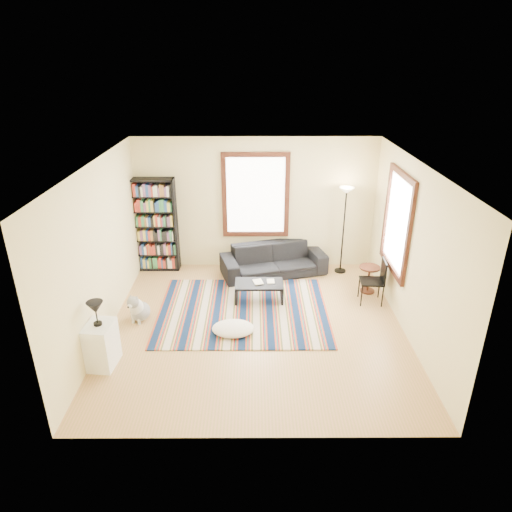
{
  "coord_description": "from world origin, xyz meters",
  "views": [
    {
      "loc": [
        -0.03,
        -6.69,
        4.3
      ],
      "look_at": [
        0.0,
        0.5,
        1.1
      ],
      "focal_mm": 32.0,
      "sensor_mm": 36.0,
      "label": 1
    }
  ],
  "objects_px": {
    "floor_cushion": "(233,328)",
    "white_cabinet": "(101,345)",
    "side_table": "(369,279)",
    "floor_lamp": "(343,231)",
    "dog": "(140,306)",
    "bookshelf": "(156,225)",
    "sofa": "(274,260)",
    "folding_chair": "(372,281)",
    "coffee_table": "(259,291)"
  },
  "relations": [
    {
      "from": "coffee_table",
      "to": "white_cabinet",
      "type": "xyz_separation_m",
      "value": [
        -2.36,
        -1.96,
        0.17
      ]
    },
    {
      "from": "sofa",
      "to": "folding_chair",
      "type": "distance_m",
      "value": 2.15
    },
    {
      "from": "floor_cushion",
      "to": "folding_chair",
      "type": "bearing_deg",
      "value": 22.48
    },
    {
      "from": "bookshelf",
      "to": "floor_lamp",
      "type": "bearing_deg",
      "value": -2.48
    },
    {
      "from": "floor_cushion",
      "to": "floor_lamp",
      "type": "distance_m",
      "value": 3.34
    },
    {
      "from": "floor_lamp",
      "to": "folding_chair",
      "type": "bearing_deg",
      "value": -75.9
    },
    {
      "from": "coffee_table",
      "to": "folding_chair",
      "type": "bearing_deg",
      "value": -2.12
    },
    {
      "from": "floor_cushion",
      "to": "white_cabinet",
      "type": "xyz_separation_m",
      "value": [
        -1.91,
        -0.83,
        0.26
      ]
    },
    {
      "from": "floor_cushion",
      "to": "dog",
      "type": "xyz_separation_m",
      "value": [
        -1.65,
        0.45,
        0.18
      ]
    },
    {
      "from": "side_table",
      "to": "floor_lamp",
      "type": "bearing_deg",
      "value": 112.62
    },
    {
      "from": "floor_lamp",
      "to": "white_cabinet",
      "type": "distance_m",
      "value": 5.25
    },
    {
      "from": "coffee_table",
      "to": "side_table",
      "type": "relative_size",
      "value": 1.67
    },
    {
      "from": "sofa",
      "to": "bookshelf",
      "type": "distance_m",
      "value": 2.59
    },
    {
      "from": "sofa",
      "to": "folding_chair",
      "type": "relative_size",
      "value": 2.52
    },
    {
      "from": "sofa",
      "to": "dog",
      "type": "height_order",
      "value": "sofa"
    },
    {
      "from": "white_cabinet",
      "to": "coffee_table",
      "type": "bearing_deg",
      "value": 45.45
    },
    {
      "from": "white_cabinet",
      "to": "dog",
      "type": "bearing_deg",
      "value": 83.93
    },
    {
      "from": "dog",
      "to": "sofa",
      "type": "bearing_deg",
      "value": 56.71
    },
    {
      "from": "floor_cushion",
      "to": "white_cabinet",
      "type": "distance_m",
      "value": 2.11
    },
    {
      "from": "bookshelf",
      "to": "side_table",
      "type": "height_order",
      "value": "bookshelf"
    },
    {
      "from": "sofa",
      "to": "white_cabinet",
      "type": "relative_size",
      "value": 3.09
    },
    {
      "from": "floor_cushion",
      "to": "side_table",
      "type": "relative_size",
      "value": 1.32
    },
    {
      "from": "sofa",
      "to": "dog",
      "type": "relative_size",
      "value": 4.07
    },
    {
      "from": "floor_lamp",
      "to": "dog",
      "type": "relative_size",
      "value": 3.49
    },
    {
      "from": "sofa",
      "to": "coffee_table",
      "type": "xyz_separation_m",
      "value": [
        -0.32,
        -1.14,
        -0.14
      ]
    },
    {
      "from": "sofa",
      "to": "coffee_table",
      "type": "relative_size",
      "value": 2.4
    },
    {
      "from": "coffee_table",
      "to": "sofa",
      "type": "bearing_deg",
      "value": 74.39
    },
    {
      "from": "white_cabinet",
      "to": "floor_lamp",
      "type": "bearing_deg",
      "value": 43.53
    },
    {
      "from": "bookshelf",
      "to": "coffee_table",
      "type": "xyz_separation_m",
      "value": [
        2.16,
        -1.41,
        -0.82
      ]
    },
    {
      "from": "floor_cushion",
      "to": "side_table",
      "type": "bearing_deg",
      "value": 29.29
    },
    {
      "from": "bookshelf",
      "to": "white_cabinet",
      "type": "height_order",
      "value": "bookshelf"
    },
    {
      "from": "sofa",
      "to": "side_table",
      "type": "height_order",
      "value": "sofa"
    },
    {
      "from": "floor_lamp",
      "to": "white_cabinet",
      "type": "bearing_deg",
      "value": -142.19
    },
    {
      "from": "coffee_table",
      "to": "bookshelf",
      "type": "bearing_deg",
      "value": 146.96
    },
    {
      "from": "sofa",
      "to": "bookshelf",
      "type": "xyz_separation_m",
      "value": [
        -2.48,
        0.27,
        0.68
      ]
    },
    {
      "from": "bookshelf",
      "to": "side_table",
      "type": "bearing_deg",
      "value": -14.12
    },
    {
      "from": "white_cabinet",
      "to": "dog",
      "type": "xyz_separation_m",
      "value": [
        0.27,
        1.28,
        -0.08
      ]
    },
    {
      "from": "sofa",
      "to": "side_table",
      "type": "xyz_separation_m",
      "value": [
        1.82,
        -0.81,
        -0.05
      ]
    },
    {
      "from": "bookshelf",
      "to": "floor_cushion",
      "type": "bearing_deg",
      "value": -55.86
    },
    {
      "from": "floor_cushion",
      "to": "floor_lamp",
      "type": "bearing_deg",
      "value": 46.97
    },
    {
      "from": "bookshelf",
      "to": "dog",
      "type": "xyz_separation_m",
      "value": [
        0.07,
        -2.08,
        -0.73
      ]
    },
    {
      "from": "floor_cushion",
      "to": "dog",
      "type": "bearing_deg",
      "value": 164.76
    },
    {
      "from": "folding_chair",
      "to": "white_cabinet",
      "type": "relative_size",
      "value": 1.23
    },
    {
      "from": "dog",
      "to": "side_table",
      "type": "bearing_deg",
      "value": 33.05
    },
    {
      "from": "folding_chair",
      "to": "white_cabinet",
      "type": "distance_m",
      "value": 4.83
    },
    {
      "from": "floor_cushion",
      "to": "floor_lamp",
      "type": "xyz_separation_m",
      "value": [
        2.21,
        2.36,
        0.84
      ]
    },
    {
      "from": "folding_chair",
      "to": "dog",
      "type": "height_order",
      "value": "folding_chair"
    },
    {
      "from": "bookshelf",
      "to": "side_table",
      "type": "xyz_separation_m",
      "value": [
        4.3,
        -1.08,
        -0.73
      ]
    },
    {
      "from": "sofa",
      "to": "folding_chair",
      "type": "xyz_separation_m",
      "value": [
        1.77,
        -1.21,
        0.11
      ]
    },
    {
      "from": "bookshelf",
      "to": "coffee_table",
      "type": "relative_size",
      "value": 2.22
    }
  ]
}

